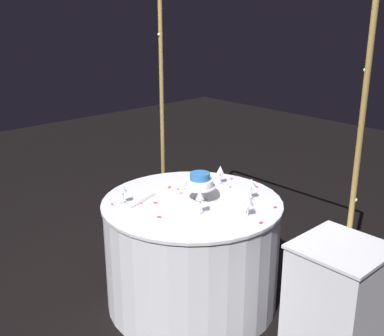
{
  "coord_description": "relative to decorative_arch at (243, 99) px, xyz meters",
  "views": [
    {
      "loc": [
        2.27,
        -2.11,
        2.09
      ],
      "look_at": [
        0.0,
        0.0,
        1.04
      ],
      "focal_mm": 44.95,
      "sensor_mm": 36.0,
      "label": 1
    }
  ],
  "objects": [
    {
      "name": "ground_plane",
      "position": [
        0.0,
        -0.51,
        -1.45
      ],
      "size": [
        12.0,
        12.0,
        0.0
      ],
      "primitive_type": "plane",
      "color": "black"
    },
    {
      "name": "decorative_arch",
      "position": [
        0.0,
        0.0,
        0.0
      ],
      "size": [
        1.9,
        0.06,
        2.26
      ],
      "color": "olive",
      "rests_on": "ground"
    },
    {
      "name": "main_table",
      "position": [
        0.0,
        -0.51,
        -1.05
      ],
      "size": [
        1.27,
        1.27,
        0.8
      ],
      "color": "white",
      "rests_on": "ground"
    },
    {
      "name": "side_table",
      "position": [
        1.03,
        -0.26,
        -1.07
      ],
      "size": [
        0.5,
        0.5,
        0.76
      ],
      "color": "white",
      "rests_on": "ground"
    },
    {
      "name": "tiered_cake",
      "position": [
        0.03,
        -0.46,
        -0.52
      ],
      "size": [
        0.22,
        0.22,
        0.2
      ],
      "color": "silver",
      "rests_on": "main_table"
    },
    {
      "name": "wine_glass_0",
      "position": [
        0.44,
        -0.42,
        -0.54
      ],
      "size": [
        0.07,
        0.07,
        0.16
      ],
      "color": "silver",
      "rests_on": "main_table"
    },
    {
      "name": "wine_glass_1",
      "position": [
        -0.29,
        -0.88,
        -0.55
      ],
      "size": [
        0.06,
        0.06,
        0.14
      ],
      "color": "silver",
      "rests_on": "main_table"
    },
    {
      "name": "wine_glass_2",
      "position": [
        -0.1,
        -0.12,
        -0.54
      ],
      "size": [
        0.06,
        0.06,
        0.15
      ],
      "color": "silver",
      "rests_on": "main_table"
    },
    {
      "name": "wine_glass_3",
      "position": [
        0.27,
        -0.19,
        -0.53
      ],
      "size": [
        0.06,
        0.06,
        0.16
      ],
      "color": "silver",
      "rests_on": "main_table"
    },
    {
      "name": "wine_glass_4",
      "position": [
        0.21,
        -0.63,
        -0.52
      ],
      "size": [
        0.06,
        0.06,
        0.18
      ],
      "color": "silver",
      "rests_on": "main_table"
    },
    {
      "name": "cake_knife",
      "position": [
        -0.22,
        -0.78,
        -0.65
      ],
      "size": [
        0.11,
        0.29,
        0.01
      ],
      "color": "silver",
      "rests_on": "main_table"
    },
    {
      "name": "rose_petal_0",
      "position": [
        -0.11,
        0.03,
        -0.65
      ],
      "size": [
        0.03,
        0.03,
        0.0
      ],
      "primitive_type": "ellipsoid",
      "rotation": [
        0.0,
        0.0,
        1.4
      ],
      "color": "#E02D47",
      "rests_on": "main_table"
    },
    {
      "name": "rose_petal_1",
      "position": [
        -0.31,
        -0.45,
        -0.65
      ],
      "size": [
        0.04,
        0.05,
        0.0
      ],
      "primitive_type": "ellipsoid",
      "rotation": [
        0.0,
        0.0,
        5.33
      ],
      "color": "#E02D47",
      "rests_on": "main_table"
    },
    {
      "name": "rose_petal_2",
      "position": [
        -0.33,
        -0.95,
        -0.65
      ],
      "size": [
        0.03,
        0.02,
        0.0
      ],
      "primitive_type": "ellipsoid",
      "rotation": [
        0.0,
        0.0,
        3.14
      ],
      "color": "#E02D47",
      "rests_on": "main_table"
    },
    {
      "name": "rose_petal_3",
      "position": [
        0.06,
        -0.85,
        -0.65
      ],
      "size": [
        0.04,
        0.03,
        0.0
      ],
      "primitive_type": "ellipsoid",
      "rotation": [
        0.0,
        0.0,
        3.29
      ],
      "color": "#E02D47",
      "rests_on": "main_table"
    },
    {
      "name": "rose_petal_4",
      "position": [
        0.0,
        -0.11,
        -0.65
      ],
      "size": [
        0.02,
        0.03,
        0.0
      ],
      "primitive_type": "ellipsoid",
      "rotation": [
        0.0,
        0.0,
        4.99
      ],
      "color": "#E02D47",
      "rests_on": "main_table"
    },
    {
      "name": "rose_petal_5",
      "position": [
        0.56,
        -0.43,
        -0.65
      ],
      "size": [
        0.03,
        0.04,
        0.0
      ],
      "primitive_type": "ellipsoid",
      "rotation": [
        0.0,
        0.0,
        1.79
      ],
      "color": "#E02D47",
      "rests_on": "main_table"
    },
    {
      "name": "rose_petal_6",
      "position": [
        0.47,
        -0.17,
        -0.65
      ],
      "size": [
        0.04,
        0.04,
        0.0
      ],
      "primitive_type": "ellipsoid",
      "rotation": [
        0.0,
        0.0,
        2.16
      ],
      "color": "#E02D47",
      "rests_on": "main_table"
    },
    {
      "name": "rose_petal_7",
      "position": [
        -0.14,
        -0.72,
        -0.65
      ],
      "size": [
        0.04,
        0.04,
        0.0
      ],
      "primitive_type": "ellipsoid",
      "rotation": [
        0.0,
        0.0,
        0.51
      ],
      "color": "#E02D47",
      "rests_on": "main_table"
    },
    {
      "name": "rose_petal_8",
      "position": [
        -0.23,
        -0.43,
        -0.65
      ],
      "size": [
        0.03,
        0.03,
        0.0
      ],
      "primitive_type": "ellipsoid",
      "rotation": [
        0.0,
        0.0,
        0.99
      ],
      "color": "#E02D47",
      "rests_on": "main_table"
    },
    {
      "name": "rose_petal_9",
      "position": [
        -0.16,
        -0.47,
        -0.65
      ],
      "size": [
        0.02,
        0.02,
        0.0
      ],
      "primitive_type": "ellipsoid",
      "rotation": [
        0.0,
        0.0,
        4.72
      ],
      "color": "#E02D47",
      "rests_on": "main_table"
    },
    {
      "name": "rose_petal_10",
      "position": [
        -0.21,
        -0.8,
        -0.65
      ],
      "size": [
        0.03,
        0.04,
        0.0
      ],
      "primitive_type": "ellipsoid",
      "rotation": [
        0.0,
        0.0,
        1.55
      ],
      "color": "#E02D47",
      "rests_on": "main_table"
    },
    {
      "name": "rose_petal_11",
      "position": [
        0.13,
        0.04,
        -0.65
      ],
      "size": [
        0.04,
        0.03,
        0.0
      ],
      "primitive_type": "ellipsoid",
      "rotation": [
        0.0,
        0.0,
        6.16
      ],
      "color": "#E02D47",
      "rests_on": "main_table"
    }
  ]
}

